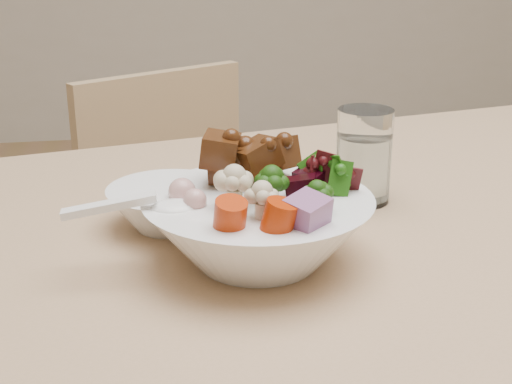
{
  "coord_description": "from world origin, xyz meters",
  "views": [
    {
      "loc": [
        -0.5,
        -0.81,
        1.06
      ],
      "look_at": [
        -0.39,
        -0.18,
        0.82
      ],
      "focal_mm": 50.0,
      "sensor_mm": 36.0,
      "label": 1
    }
  ],
  "objects_px": {
    "dining_table": "(482,291)",
    "chair_far": "(195,256)",
    "food_bowl": "(260,224)",
    "water_glass": "(363,160)",
    "side_bowl": "(168,207)"
  },
  "relations": [
    {
      "from": "food_bowl",
      "to": "side_bowl",
      "type": "distance_m",
      "value": 0.13
    },
    {
      "from": "side_bowl",
      "to": "chair_far",
      "type": "bearing_deg",
      "value": 83.22
    },
    {
      "from": "chair_far",
      "to": "side_bowl",
      "type": "relative_size",
      "value": 6.14
    },
    {
      "from": "chair_far",
      "to": "food_bowl",
      "type": "relative_size",
      "value": 3.66
    },
    {
      "from": "dining_table",
      "to": "side_bowl",
      "type": "height_order",
      "value": "side_bowl"
    },
    {
      "from": "dining_table",
      "to": "food_bowl",
      "type": "xyz_separation_m",
      "value": [
        -0.26,
        -0.04,
        0.11
      ]
    },
    {
      "from": "food_bowl",
      "to": "side_bowl",
      "type": "relative_size",
      "value": 1.68
    },
    {
      "from": "water_glass",
      "to": "side_bowl",
      "type": "xyz_separation_m",
      "value": [
        -0.23,
        -0.04,
        -0.03
      ]
    },
    {
      "from": "dining_table",
      "to": "water_glass",
      "type": "distance_m",
      "value": 0.2
    },
    {
      "from": "dining_table",
      "to": "chair_far",
      "type": "xyz_separation_m",
      "value": [
        -0.27,
        0.63,
        -0.23
      ]
    },
    {
      "from": "chair_far",
      "to": "water_glass",
      "type": "height_order",
      "value": "water_glass"
    },
    {
      "from": "chair_far",
      "to": "dining_table",
      "type": "bearing_deg",
      "value": -96.53
    },
    {
      "from": "dining_table",
      "to": "food_bowl",
      "type": "height_order",
      "value": "food_bowl"
    },
    {
      "from": "dining_table",
      "to": "chair_far",
      "type": "distance_m",
      "value": 0.72
    },
    {
      "from": "dining_table",
      "to": "water_glass",
      "type": "relative_size",
      "value": 16.0
    }
  ]
}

